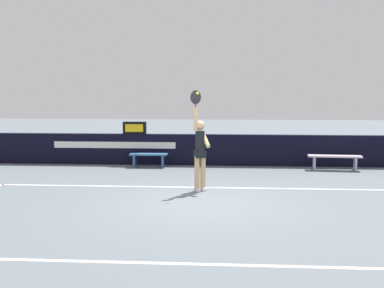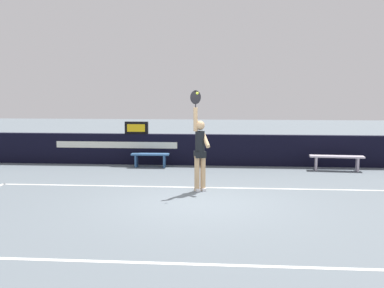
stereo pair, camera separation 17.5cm
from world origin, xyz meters
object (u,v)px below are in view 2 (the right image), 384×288
object	(u,v)px
speed_display	(137,128)
tennis_player	(200,149)
courtside_bench_near	(150,157)
courtside_bench_far	(337,159)
tennis_ball	(197,93)

from	to	relation	value
speed_display	tennis_player	world-z (taller)	tennis_player
courtside_bench_near	courtside_bench_far	world-z (taller)	courtside_bench_far
tennis_player	courtside_bench_near	distance (m)	4.10
courtside_bench_far	speed_display	bearing A→B (deg)	173.48
courtside_bench_far	tennis_player	bearing A→B (deg)	-140.13
tennis_player	courtside_bench_far	size ratio (longest dim) A/B	1.50
courtside_bench_far	courtside_bench_near	bearing A→B (deg)	178.41
tennis_ball	courtside_bench_far	bearing A→B (deg)	41.91
courtside_bench_near	tennis_player	bearing A→B (deg)	-62.34
tennis_ball	tennis_player	bearing A→B (deg)	81.32
tennis_player	tennis_ball	xyz separation A→B (m)	(-0.04, -0.29, 1.39)
tennis_player	courtside_bench_near	size ratio (longest dim) A/B	2.04
speed_display	courtside_bench_near	world-z (taller)	speed_display
courtside_bench_near	courtside_bench_far	distance (m)	5.96
tennis_ball	courtside_bench_far	world-z (taller)	tennis_ball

